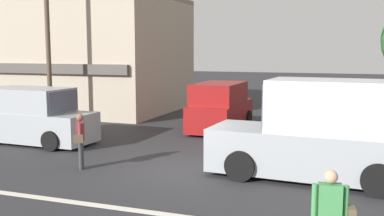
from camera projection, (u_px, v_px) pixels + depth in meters
The scene contains 10 objects.
ground_plane at pixel (182, 170), 13.29m from camera, with size 120.00×120.00×0.00m, color #2B2B2D.
lane_marking_stripe at pixel (126, 209), 10.03m from camera, with size 9.00×0.24×0.01m, color silver.
building_left_block at pixel (70, 54), 27.21m from camera, with size 12.99×8.49×6.62m.
utility_pole_near_left at pixel (47, 26), 20.55m from camera, with size 1.40×0.22×8.95m.
traffic_light_mast at pixel (370, 31), 14.91m from camera, with size 4.87×0.68×6.20m.
van_parked_curbside at pixel (220, 107), 19.94m from camera, with size 2.06×4.61×2.11m.
box_truck_waiting_far at pixel (320, 135), 12.19m from camera, with size 5.71×2.49×2.75m.
van_crossing_leftbound at pixel (33, 117), 17.10m from camera, with size 4.66×2.16×2.11m.
pedestrian_foreground_with_bag at pixel (331, 214), 7.11m from camera, with size 0.69×0.30×1.67m.
pedestrian_mid_crossing at pixel (80, 138), 13.31m from camera, with size 0.46×0.67×1.67m.
Camera 1 is at (4.66, -12.08, 3.53)m, focal length 42.00 mm.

